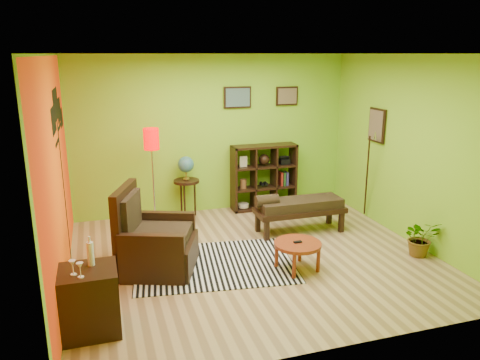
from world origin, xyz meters
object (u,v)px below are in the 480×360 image
object	(u,v)px
floor_lamp	(152,148)
potted_plant	(420,241)
armchair	(153,245)
cube_shelf	(265,177)
coffee_table	(298,246)
bench	(298,207)
side_cabinet	(89,300)
globe_table	(186,171)

from	to	relation	value
floor_lamp	potted_plant	world-z (taller)	floor_lamp
armchair	potted_plant	xyz separation A→B (m)	(3.69, -0.69, -0.14)
cube_shelf	potted_plant	distance (m)	3.03
coffee_table	floor_lamp	distance (m)	2.86
floor_lamp	bench	xyz separation A→B (m)	(2.17, -0.87, -0.92)
side_cabinet	coffee_table	bearing A→B (deg)	14.58
side_cabinet	bench	xyz separation A→B (m)	(3.20, 1.95, 0.08)
globe_table	cube_shelf	distance (m)	1.49
coffee_table	side_cabinet	xyz separation A→B (m)	(-2.64, -0.69, 0.02)
armchair	bench	size ratio (longest dim) A/B	0.81
bench	potted_plant	bearing A→B (deg)	-46.35
armchair	bench	xyz separation A→B (m)	(2.39, 0.68, 0.09)
coffee_table	side_cabinet	size ratio (longest dim) A/B	0.62
globe_table	cube_shelf	bearing A→B (deg)	1.39
globe_table	potted_plant	bearing A→B (deg)	-42.71
armchair	coffee_table	bearing A→B (deg)	-17.82
coffee_table	potted_plant	world-z (taller)	potted_plant
bench	floor_lamp	bearing A→B (deg)	158.04
globe_table	bench	xyz separation A→B (m)	(1.55, -1.27, -0.39)
side_cabinet	potted_plant	distance (m)	4.54
potted_plant	bench	bearing A→B (deg)	133.65
armchair	floor_lamp	distance (m)	1.86
coffee_table	globe_table	distance (m)	2.76
cube_shelf	side_cabinet	bearing A→B (deg)	-133.74
armchair	globe_table	bearing A→B (deg)	66.79
globe_table	potted_plant	world-z (taller)	globe_table
coffee_table	globe_table	world-z (taller)	globe_table
coffee_table	cube_shelf	size ratio (longest dim) A/B	0.52
floor_lamp	armchair	bearing A→B (deg)	-98.08
armchair	globe_table	distance (m)	2.17
potted_plant	coffee_table	bearing A→B (deg)	176.87
side_cabinet	potted_plant	size ratio (longest dim) A/B	1.87
armchair	side_cabinet	world-z (taller)	armchair
cube_shelf	bench	xyz separation A→B (m)	(0.08, -1.31, -0.17)
coffee_table	bench	distance (m)	1.39
armchair	side_cabinet	size ratio (longest dim) A/B	1.18
coffee_table	side_cabinet	world-z (taller)	side_cabinet
floor_lamp	bench	bearing A→B (deg)	-21.96
armchair	floor_lamp	bearing A→B (deg)	81.92
side_cabinet	cube_shelf	xyz separation A→B (m)	(3.11, 3.25, 0.25)
coffee_table	bench	world-z (taller)	bench
globe_table	cube_shelf	xyz separation A→B (m)	(1.47, 0.04, -0.22)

